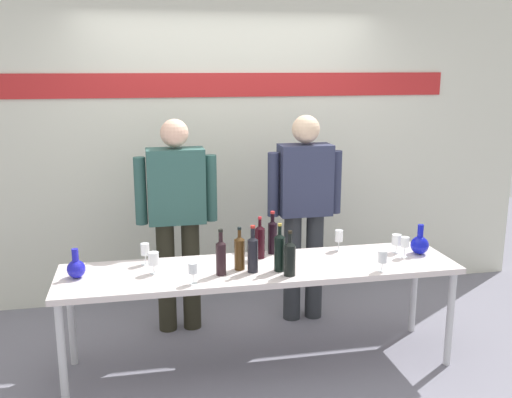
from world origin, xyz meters
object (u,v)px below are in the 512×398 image
object	(u,v)px
wine_glass_right_0	(405,242)
presenter_right	(304,205)
decanter_blue_right	(420,244)
display_table	(260,274)
decanter_blue_left	(76,268)
presenter_left	(177,212)
wine_bottle_1	(290,257)
wine_glass_left_0	(145,250)
wine_glass_right_1	(397,240)
wine_bottle_4	(280,251)
wine_bottle_6	(260,241)
wine_bottle_0	(240,252)
wine_glass_right_3	(339,236)
wine_bottle_5	(272,235)
wine_bottle_2	(221,256)
wine_glass_left_2	(193,269)
wine_bottle_3	(253,252)
wine_glass_right_2	(382,257)
wine_glass_left_1	(154,259)

from	to	relation	value
wine_glass_right_0	presenter_right	bearing A→B (deg)	127.11
decanter_blue_right	presenter_right	xyz separation A→B (m)	(-0.67, 0.66, 0.17)
presenter_right	display_table	bearing A→B (deg)	-126.28
decanter_blue_left	wine_glass_right_0	world-z (taller)	decanter_blue_left
presenter_left	wine_bottle_1	xyz separation A→B (m)	(0.66, -0.89, -0.11)
wine_glass_left_0	wine_glass_right_1	bearing A→B (deg)	-3.34
wine_bottle_4	wine_glass_right_0	world-z (taller)	wine_bottle_4
wine_bottle_6	wine_glass_right_1	distance (m)	1.00
decanter_blue_left	wine_bottle_0	distance (m)	1.05
wine_glass_right_3	presenter_right	bearing A→B (deg)	105.84
decanter_blue_left	wine_bottle_5	bearing A→B (deg)	9.63
decanter_blue_left	wine_bottle_2	world-z (taller)	wine_bottle_2
wine_glass_left_0	wine_glass_right_1	size ratio (longest dim) A/B	1.11
presenter_left	wine_glass_left_2	world-z (taller)	presenter_left
decanter_blue_left	wine_bottle_3	distance (m)	1.14
wine_bottle_5	wine_bottle_6	distance (m)	0.14
wine_glass_right_2	wine_bottle_1	bearing A→B (deg)	175.62
wine_glass_right_0	wine_glass_left_2	bearing A→B (deg)	-172.00
wine_glass_right_0	wine_glass_right_3	world-z (taller)	wine_glass_right_3
wine_bottle_0	wine_glass_left_2	bearing A→B (deg)	-148.37
display_table	wine_bottle_5	distance (m)	0.35
wine_glass_right_2	wine_bottle_3	bearing A→B (deg)	169.22
presenter_right	wine_glass_left_0	xyz separation A→B (m)	(-1.27, -0.49, -0.14)
wine_bottle_4	wine_glass_left_2	world-z (taller)	wine_bottle_4
wine_glass_right_0	wine_bottle_4	bearing A→B (deg)	-174.52
wine_bottle_3	wine_bottle_4	distance (m)	0.18
presenter_right	wine_bottle_0	world-z (taller)	presenter_right
presenter_left	wine_glass_left_2	size ratio (longest dim) A/B	12.15
decanter_blue_left	wine_glass_right_3	distance (m)	1.85
presenter_left	wine_bottle_0	bearing A→B (deg)	-63.34
decanter_blue_left	wine_glass_right_1	xyz separation A→B (m)	(2.23, 0.07, 0.03)
decanter_blue_left	wine_glass_left_2	size ratio (longest dim) A/B	1.41
wine_glass_right_3	wine_glass_left_1	bearing A→B (deg)	-170.64
display_table	wine_bottle_5	bearing A→B (deg)	61.07
wine_bottle_2	decanter_blue_right	bearing A→B (deg)	5.10
display_table	wine_glass_right_1	distance (m)	1.04
wine_bottle_6	wine_glass_right_2	world-z (taller)	wine_bottle_6
wine_bottle_0	wine_glass_right_1	xyz separation A→B (m)	(1.18, 0.12, -0.03)
wine_bottle_2	wine_glass_left_1	bearing A→B (deg)	165.83
decanter_blue_left	wine_bottle_0	size ratio (longest dim) A/B	0.66
wine_glass_right_2	decanter_blue_left	bearing A→B (deg)	171.89
decanter_blue_right	wine_bottle_0	distance (m)	1.33
presenter_left	wine_bottle_5	distance (m)	0.79
wine_glass_left_1	wine_glass_right_0	bearing A→B (deg)	-0.75
decanter_blue_right	wine_bottle_3	world-z (taller)	wine_bottle_3
wine_bottle_0	wine_bottle_3	xyz separation A→B (m)	(0.08, -0.07, 0.01)
display_table	wine_glass_right_0	distance (m)	1.05
presenter_left	wine_bottle_3	world-z (taller)	presenter_left
wine_bottle_2	wine_bottle_3	bearing A→B (deg)	2.61
wine_bottle_3	wine_glass_left_0	xyz separation A→B (m)	(-0.69, 0.29, -0.03)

